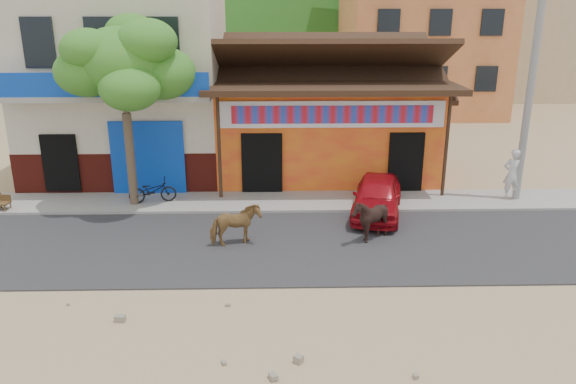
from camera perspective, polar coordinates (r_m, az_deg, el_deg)
name	(u,v)px	position (r m, az deg, el deg)	size (l,w,h in m)	color
ground	(274,289)	(13.35, -1.46, -9.80)	(120.00, 120.00, 0.00)	#9E825B
road	(274,245)	(15.59, -1.46, -5.41)	(60.00, 5.00, 0.04)	#28282B
sidewalk	(274,202)	(18.84, -1.45, -1.02)	(60.00, 2.00, 0.12)	gray
dance_club	(324,127)	(22.32, 3.69, 6.65)	(8.00, 6.00, 3.60)	orange
cafe_building	(129,84)	(22.65, -15.82, 10.54)	(7.00, 6.00, 7.00)	beige
apartment_front	(420,12)	(36.88, 13.29, 17.38)	(9.00, 9.00, 12.00)	#CC723F
apartment_rear	(523,26)	(45.49, 22.72, 15.31)	(8.00, 8.00, 10.00)	tan
tree	(126,113)	(18.46, -16.10, 7.70)	(3.00, 3.00, 6.00)	#2D721E
utility_pole	(532,79)	(19.68, 23.52, 10.49)	(0.24, 0.24, 8.00)	gray
cow_tan	(235,225)	(15.42, -5.37, -3.36)	(0.62, 1.37, 1.16)	olive
cow_dark	(370,219)	(15.78, 8.35, -2.74)	(1.03, 1.16, 1.27)	black
red_car	(377,196)	(17.80, 9.04, -0.40)	(1.45, 3.61, 1.23)	#A50B15
scooter	(153,191)	(19.03, -13.60, 0.14)	(0.54, 1.54, 0.81)	black
pedestrian	(513,174)	(20.21, 21.85, 1.72)	(0.63, 0.41, 1.72)	silver
cafe_chair_right	(1,197)	(20.01, -27.11, -0.45)	(0.40, 0.40, 0.85)	#4F321A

